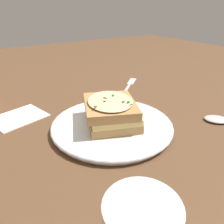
% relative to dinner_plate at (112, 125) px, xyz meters
% --- Properties ---
extents(ground_plane, '(2.40, 2.40, 0.00)m').
position_rel_dinner_plate_xyz_m(ground_plane, '(-0.01, 0.01, -0.01)').
color(ground_plane, brown).
extents(dinner_plate, '(0.27, 0.27, 0.02)m').
position_rel_dinner_plate_xyz_m(dinner_plate, '(0.00, 0.00, 0.00)').
color(dinner_plate, white).
rests_on(dinner_plate, ground_plane).
extents(sandwich, '(0.15, 0.16, 0.06)m').
position_rel_dinner_plate_xyz_m(sandwich, '(-0.00, -0.00, 0.04)').
color(sandwich, '#B2844C').
rests_on(sandwich, dinner_plate).
extents(fork, '(0.15, 0.13, 0.00)m').
position_rel_dinner_plate_xyz_m(fork, '(0.21, 0.22, -0.01)').
color(fork, silver).
rests_on(fork, ground_plane).
extents(spoon, '(0.13, 0.13, 0.01)m').
position_rel_dinner_plate_xyz_m(spoon, '(0.24, -0.11, -0.00)').
color(spoon, silver).
rests_on(spoon, ground_plane).
extents(napkin, '(0.14, 0.13, 0.00)m').
position_rel_dinner_plate_xyz_m(napkin, '(-0.17, 0.17, -0.01)').
color(napkin, white).
rests_on(napkin, ground_plane).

